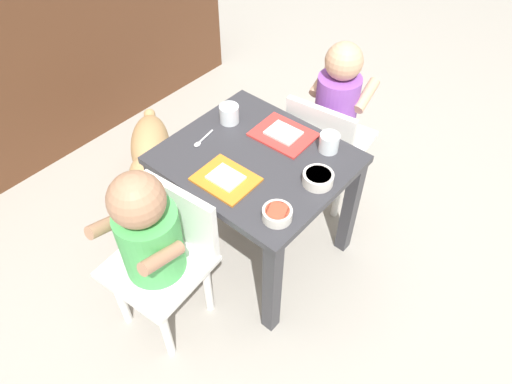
# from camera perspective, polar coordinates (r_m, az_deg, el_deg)

# --- Properties ---
(ground_plane) EXTENTS (7.00, 7.00, 0.00)m
(ground_plane) POSITION_cam_1_polar(r_m,az_deg,el_deg) (1.85, 0.00, -6.52)
(ground_plane) COLOR #9E998E
(kitchen_cabinet_back) EXTENTS (1.75, 0.34, 1.03)m
(kitchen_cabinet_back) POSITION_cam_1_polar(r_m,az_deg,el_deg) (2.30, -24.27, 17.87)
(kitchen_cabinet_back) COLOR #56331E
(kitchen_cabinet_back) RESTS_ON ground
(dining_table) EXTENTS (0.50, 0.57, 0.47)m
(dining_table) POSITION_cam_1_polar(r_m,az_deg,el_deg) (1.56, 0.00, 1.91)
(dining_table) COLOR #333338
(dining_table) RESTS_ON ground
(seated_child_left) EXTENTS (0.30, 0.30, 0.67)m
(seated_child_left) POSITION_cam_1_polar(r_m,az_deg,el_deg) (1.36, -12.59, -5.24)
(seated_child_left) COLOR white
(seated_child_left) RESTS_ON ground
(seated_child_right) EXTENTS (0.31, 0.31, 0.69)m
(seated_child_right) POSITION_cam_1_polar(r_m,az_deg,el_deg) (1.77, 9.55, 9.72)
(seated_child_right) COLOR white
(seated_child_right) RESTS_ON ground
(dog) EXTENTS (0.38, 0.41, 0.32)m
(dog) POSITION_cam_1_polar(r_m,az_deg,el_deg) (1.94, -12.79, 4.73)
(dog) COLOR tan
(dog) RESTS_ON ground
(food_tray_left) EXTENTS (0.15, 0.18, 0.02)m
(food_tray_left) POSITION_cam_1_polar(r_m,az_deg,el_deg) (1.42, -3.65, 1.57)
(food_tray_left) COLOR orange
(food_tray_left) RESTS_ON dining_table
(food_tray_right) EXTENTS (0.16, 0.20, 0.02)m
(food_tray_right) POSITION_cam_1_polar(r_m,az_deg,el_deg) (1.58, 3.42, 7.03)
(food_tray_right) COLOR red
(food_tray_right) RESTS_ON dining_table
(water_cup_left) EXTENTS (0.06, 0.06, 0.06)m
(water_cup_left) POSITION_cam_1_polar(r_m,az_deg,el_deg) (1.52, 8.90, 5.89)
(water_cup_left) COLOR white
(water_cup_left) RESTS_ON dining_table
(water_cup_right) EXTENTS (0.07, 0.07, 0.06)m
(water_cup_right) POSITION_cam_1_polar(r_m,az_deg,el_deg) (1.63, -3.29, 9.39)
(water_cup_right) COLOR white
(water_cup_right) RESTS_ON dining_table
(cereal_bowl_left_side) EXTENTS (0.09, 0.09, 0.04)m
(cereal_bowl_left_side) POSITION_cam_1_polar(r_m,az_deg,el_deg) (1.41, 7.59, 1.70)
(cereal_bowl_left_side) COLOR silver
(cereal_bowl_left_side) RESTS_ON dining_table
(veggie_bowl_near) EXTENTS (0.09, 0.09, 0.03)m
(veggie_bowl_near) POSITION_cam_1_polar(r_m,az_deg,el_deg) (1.31, 2.61, -2.67)
(veggie_bowl_near) COLOR silver
(veggie_bowl_near) RESTS_ON dining_table
(spoon_by_left_tray) EXTENTS (0.10, 0.03, 0.01)m
(spoon_by_left_tray) POSITION_cam_1_polar(r_m,az_deg,el_deg) (1.57, -6.63, 6.33)
(spoon_by_left_tray) COLOR silver
(spoon_by_left_tray) RESTS_ON dining_table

